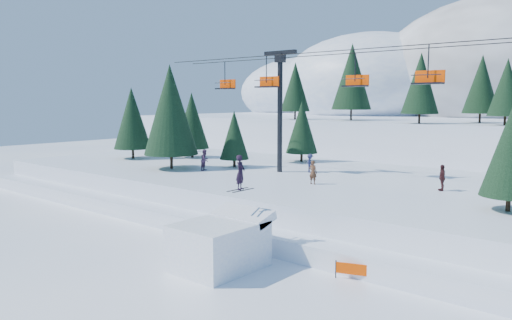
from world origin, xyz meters
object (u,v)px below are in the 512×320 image
Objects in this scene: banner_far at (490,285)px; banner_near at (365,271)px; jump_kicker at (220,243)px; chairlift at (400,91)px.

banner_near is at bearing -159.72° from banner_far.
banner_far is at bearing 22.32° from jump_kicker.
banner_far is (9.43, -11.18, -8.78)m from chairlift.
chairlift reaches higher than jump_kicker.
banner_far is at bearing 20.28° from banner_near.
chairlift is 16.98× the size of banner_near.
chairlift is (2.38, 16.02, 8.00)m from jump_kicker.
jump_kicker is at bearing -157.68° from banner_far.
chairlift reaches higher than banner_far.
banner_near is 0.95× the size of banner_far.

